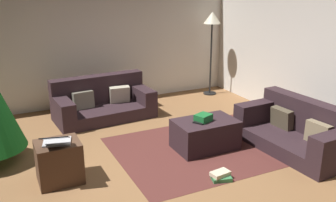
{
  "coord_description": "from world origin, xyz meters",
  "views": [
    {
      "loc": [
        -1.63,
        -3.94,
        2.34
      ],
      "look_at": [
        0.52,
        0.49,
        0.75
      ],
      "focal_mm": 39.51,
      "sensor_mm": 36.0,
      "label": 1
    }
  ],
  "objects_px": {
    "ottoman": "(205,134)",
    "tv_remote": "(198,123)",
    "corner_lamp": "(212,24)",
    "side_table": "(59,162)",
    "laptop": "(56,140)",
    "gift_box": "(203,118)",
    "book_stack": "(221,176)",
    "couch_right": "(298,131)",
    "couch_left": "(102,102)"
  },
  "relations": [
    {
      "from": "couch_right",
      "to": "laptop",
      "type": "xyz_separation_m",
      "value": [
        -3.32,
        0.5,
        0.3
      ]
    },
    {
      "from": "couch_right",
      "to": "corner_lamp",
      "type": "bearing_deg",
      "value": -9.79
    },
    {
      "from": "couch_left",
      "to": "book_stack",
      "type": "xyz_separation_m",
      "value": [
        0.67,
        -2.82,
        -0.22
      ]
    },
    {
      "from": "couch_right",
      "to": "ottoman",
      "type": "relative_size",
      "value": 1.92
    },
    {
      "from": "couch_left",
      "to": "side_table",
      "type": "distance_m",
      "value": 2.28
    },
    {
      "from": "tv_remote",
      "to": "couch_left",
      "type": "bearing_deg",
      "value": 79.25
    },
    {
      "from": "ottoman",
      "to": "side_table",
      "type": "distance_m",
      "value": 2.1
    },
    {
      "from": "laptop",
      "to": "book_stack",
      "type": "height_order",
      "value": "laptop"
    },
    {
      "from": "ottoman",
      "to": "laptop",
      "type": "xyz_separation_m",
      "value": [
        -2.11,
        -0.11,
        0.36
      ]
    },
    {
      "from": "corner_lamp",
      "to": "couch_right",
      "type": "bearing_deg",
      "value": -96.55
    },
    {
      "from": "ottoman",
      "to": "side_table",
      "type": "bearing_deg",
      "value": -178.91
    },
    {
      "from": "tv_remote",
      "to": "side_table",
      "type": "distance_m",
      "value": 1.95
    },
    {
      "from": "couch_left",
      "to": "book_stack",
      "type": "distance_m",
      "value": 2.91
    },
    {
      "from": "ottoman",
      "to": "side_table",
      "type": "height_order",
      "value": "side_table"
    },
    {
      "from": "ottoman",
      "to": "tv_remote",
      "type": "bearing_deg",
      "value": -158.64
    },
    {
      "from": "book_stack",
      "to": "corner_lamp",
      "type": "distance_m",
      "value": 3.98
    },
    {
      "from": "gift_box",
      "to": "book_stack",
      "type": "relative_size",
      "value": 0.82
    },
    {
      "from": "side_table",
      "to": "couch_right",
      "type": "bearing_deg",
      "value": -9.63
    },
    {
      "from": "book_stack",
      "to": "couch_left",
      "type": "bearing_deg",
      "value": 103.38
    },
    {
      "from": "gift_box",
      "to": "tv_remote",
      "type": "xyz_separation_m",
      "value": [
        -0.11,
        -0.05,
        -0.04
      ]
    },
    {
      "from": "ottoman",
      "to": "tv_remote",
      "type": "relative_size",
      "value": 5.61
    },
    {
      "from": "side_table",
      "to": "ottoman",
      "type": "bearing_deg",
      "value": 1.09
    },
    {
      "from": "couch_right",
      "to": "side_table",
      "type": "bearing_deg",
      "value": 77.13
    },
    {
      "from": "ottoman",
      "to": "side_table",
      "type": "relative_size",
      "value": 1.73
    },
    {
      "from": "tv_remote",
      "to": "side_table",
      "type": "height_order",
      "value": "side_table"
    },
    {
      "from": "couch_left",
      "to": "laptop",
      "type": "xyz_separation_m",
      "value": [
        -1.14,
        -2.05,
        0.3
      ]
    },
    {
      "from": "gift_box",
      "to": "corner_lamp",
      "type": "distance_m",
      "value": 3.0
    },
    {
      "from": "laptop",
      "to": "couch_left",
      "type": "bearing_deg",
      "value": 60.97
    },
    {
      "from": "tv_remote",
      "to": "laptop",
      "type": "relative_size",
      "value": 0.33
    },
    {
      "from": "laptop",
      "to": "corner_lamp",
      "type": "height_order",
      "value": "corner_lamp"
    },
    {
      "from": "couch_left",
      "to": "gift_box",
      "type": "bearing_deg",
      "value": 111.51
    },
    {
      "from": "side_table",
      "to": "corner_lamp",
      "type": "bearing_deg",
      "value": 33.06
    },
    {
      "from": "ottoman",
      "to": "tv_remote",
      "type": "distance_m",
      "value": 0.28
    },
    {
      "from": "ottoman",
      "to": "book_stack",
      "type": "distance_m",
      "value": 0.95
    },
    {
      "from": "tv_remote",
      "to": "side_table",
      "type": "bearing_deg",
      "value": 146.36
    },
    {
      "from": "couch_left",
      "to": "corner_lamp",
      "type": "height_order",
      "value": "corner_lamp"
    },
    {
      "from": "couch_right",
      "to": "tv_remote",
      "type": "height_order",
      "value": "couch_right"
    },
    {
      "from": "couch_left",
      "to": "laptop",
      "type": "height_order",
      "value": "couch_left"
    },
    {
      "from": "couch_left",
      "to": "tv_remote",
      "type": "height_order",
      "value": "couch_left"
    },
    {
      "from": "couch_right",
      "to": "tv_remote",
      "type": "bearing_deg",
      "value": 65.25
    },
    {
      "from": "ottoman",
      "to": "corner_lamp",
      "type": "distance_m",
      "value": 3.08
    },
    {
      "from": "tv_remote",
      "to": "laptop",
      "type": "bearing_deg",
      "value": 148.29
    },
    {
      "from": "corner_lamp",
      "to": "book_stack",
      "type": "bearing_deg",
      "value": -119.95
    },
    {
      "from": "book_stack",
      "to": "corner_lamp",
      "type": "height_order",
      "value": "corner_lamp"
    },
    {
      "from": "tv_remote",
      "to": "laptop",
      "type": "distance_m",
      "value": 1.96
    },
    {
      "from": "side_table",
      "to": "book_stack",
      "type": "height_order",
      "value": "side_table"
    },
    {
      "from": "laptop",
      "to": "corner_lamp",
      "type": "distance_m",
      "value": 4.49
    },
    {
      "from": "couch_left",
      "to": "gift_box",
      "type": "distance_m",
      "value": 2.17
    },
    {
      "from": "couch_right",
      "to": "corner_lamp",
      "type": "relative_size",
      "value": 0.98
    },
    {
      "from": "gift_box",
      "to": "side_table",
      "type": "bearing_deg",
      "value": -179.09
    }
  ]
}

